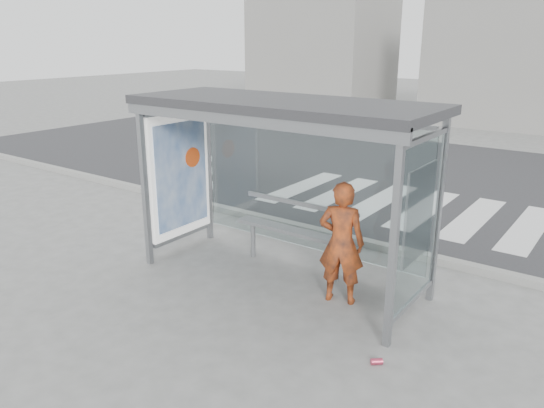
% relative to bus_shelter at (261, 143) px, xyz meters
% --- Properties ---
extents(ground, '(80.00, 80.00, 0.00)m').
position_rel_bus_shelter_xyz_m(ground, '(0.37, -0.06, -1.98)').
color(ground, slate).
rests_on(ground, ground).
extents(road, '(30.00, 10.00, 0.01)m').
position_rel_bus_shelter_xyz_m(road, '(0.37, 6.94, -1.98)').
color(road, '#2D2D30').
rests_on(road, ground).
extents(curb, '(30.00, 0.18, 0.12)m').
position_rel_bus_shelter_xyz_m(curb, '(0.37, 1.89, -1.92)').
color(curb, gray).
rests_on(curb, ground).
extents(crosswalk, '(7.55, 3.00, 0.00)m').
position_rel_bus_shelter_xyz_m(crosswalk, '(1.37, 4.44, -1.98)').
color(crosswalk, silver).
rests_on(crosswalk, ground).
extents(bus_shelter, '(4.25, 1.65, 2.62)m').
position_rel_bus_shelter_xyz_m(bus_shelter, '(0.00, 0.00, 0.00)').
color(bus_shelter, gray).
rests_on(bus_shelter, ground).
extents(building_left, '(6.00, 5.00, 6.00)m').
position_rel_bus_shelter_xyz_m(building_left, '(-9.63, 17.94, 1.02)').
color(building_left, gray).
rests_on(building_left, ground).
extents(building_center, '(8.00, 5.00, 5.00)m').
position_rel_bus_shelter_xyz_m(building_center, '(0.37, 17.94, 0.52)').
color(building_center, gray).
rests_on(building_center, ground).
extents(person, '(0.70, 0.55, 1.66)m').
position_rel_bus_shelter_xyz_m(person, '(1.39, -0.10, -1.15)').
color(person, '#D85314').
rests_on(person, ground).
extents(bench, '(1.98, 0.33, 1.02)m').
position_rel_bus_shelter_xyz_m(bench, '(0.29, 0.43, -1.38)').
color(bench, gray).
rests_on(bench, ground).
extents(soda_can, '(0.14, 0.14, 0.07)m').
position_rel_bus_shelter_xyz_m(soda_can, '(2.44, -1.17, -1.95)').
color(soda_can, '#D23D5B').
rests_on(soda_can, ground).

